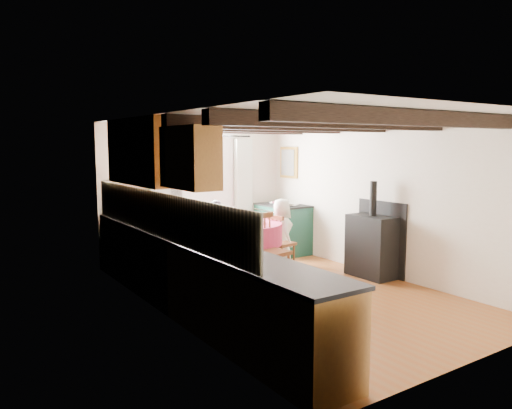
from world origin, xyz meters
TOP-DOWN VIEW (x-y plane):
  - floor at (0.00, 0.00)m, footprint 3.60×5.50m
  - ceiling at (0.00, 0.00)m, footprint 3.60×5.50m
  - wall_back at (0.00, 2.75)m, footprint 3.60×0.00m
  - wall_front at (0.00, -2.75)m, footprint 3.60×0.00m
  - wall_left at (-1.80, 0.00)m, footprint 0.00×5.50m
  - wall_right at (1.80, 0.00)m, footprint 0.00×5.50m
  - beam_a at (0.00, -2.00)m, footprint 3.60×0.16m
  - beam_b at (0.00, -1.00)m, footprint 3.60×0.16m
  - beam_c at (0.00, 0.00)m, footprint 3.60×0.16m
  - beam_d at (0.00, 1.00)m, footprint 3.60×0.16m
  - beam_e at (0.00, 2.00)m, footprint 3.60×0.16m
  - splash_left at (-1.78, 0.30)m, footprint 0.02×4.50m
  - splash_back at (-1.00, 2.73)m, footprint 1.40×0.02m
  - base_cabinet_left at (-1.50, 0.00)m, footprint 0.60×5.30m
  - base_cabinet_back at (-1.05, 2.45)m, footprint 1.30×0.60m
  - worktop_left at (-1.48, 0.00)m, footprint 0.64×5.30m
  - worktop_back at (-1.05, 2.43)m, footprint 1.30×0.64m
  - wall_cabinet_glass at (-1.63, 1.20)m, footprint 0.34×1.80m
  - wall_cabinet_solid at (-1.63, -0.30)m, footprint 0.34×0.90m
  - window_frame at (0.10, 2.73)m, footprint 1.34×0.03m
  - window_pane at (0.10, 2.74)m, footprint 1.20×0.01m
  - curtain_left at (-0.75, 2.65)m, footprint 0.35×0.10m
  - curtain_right at (0.95, 2.65)m, footprint 0.35×0.10m
  - curtain_rod at (0.10, 2.65)m, footprint 2.00×0.03m
  - wall_picture at (1.77, 2.30)m, footprint 0.04×0.50m
  - wall_plate at (1.05, 2.72)m, footprint 0.30×0.02m
  - rug at (-0.03, 1.23)m, footprint 1.96×1.53m
  - dining_table at (-0.03, 1.23)m, footprint 1.35×1.35m
  - chair_near at (0.00, 0.40)m, footprint 0.54×0.56m
  - chair_left at (-0.74, 1.25)m, footprint 0.42×0.40m
  - chair_right at (0.72, 1.14)m, footprint 0.47×0.45m
  - aga_range at (1.47, 2.08)m, footprint 0.66×1.02m
  - cast_iron_stove at (1.58, -0.07)m, footprint 0.45×0.75m
  - child_far at (-0.06, 1.98)m, footprint 0.43×0.30m
  - child_right at (0.87, 1.31)m, footprint 0.49×0.63m
  - bowl_a at (0.19, 1.02)m, footprint 0.23×0.23m
  - bowl_b at (0.05, 1.24)m, footprint 0.27×0.27m
  - cup at (-0.04, 1.24)m, footprint 0.14×0.14m
  - canister_tall at (-1.31, 2.51)m, footprint 0.15×0.15m
  - canister_wide at (-1.01, 2.54)m, footprint 0.17×0.17m

SIDE VIEW (x-z plane):
  - floor at x=0.00m, z-range 0.00..0.00m
  - rug at x=-0.03m, z-range 0.00..0.01m
  - dining_table at x=-0.03m, z-range 0.00..0.82m
  - base_cabinet_left at x=-1.50m, z-range 0.00..0.88m
  - base_cabinet_back at x=-1.05m, z-range 0.00..0.88m
  - chair_left at x=-0.74m, z-range 0.00..0.90m
  - chair_right at x=0.72m, z-range 0.00..0.90m
  - aga_range at x=1.47m, z-range 0.00..0.94m
  - chair_near at x=0.00m, z-range 0.00..1.05m
  - child_far at x=-0.06m, z-range 0.00..1.11m
  - child_right at x=0.87m, z-range 0.00..1.14m
  - cast_iron_stove at x=1.58m, z-range 0.00..1.49m
  - bowl_a at x=0.19m, z-range 0.82..0.87m
  - bowl_b at x=0.05m, z-range 0.82..0.88m
  - cup at x=-0.04m, z-range 0.82..0.91m
  - worktop_left at x=-1.48m, z-range 0.88..0.92m
  - worktop_back at x=-1.05m, z-range 0.88..0.92m
  - canister_wide at x=-1.01m, z-range 0.92..1.11m
  - canister_tall at x=-1.31m, z-range 0.92..1.17m
  - curtain_left at x=-0.75m, z-range 0.05..2.15m
  - curtain_right at x=0.95m, z-range 0.05..2.15m
  - wall_back at x=0.00m, z-range 0.00..2.40m
  - wall_front at x=0.00m, z-range 0.00..2.40m
  - wall_left at x=-1.80m, z-range 0.00..2.40m
  - wall_right at x=1.80m, z-range 0.00..2.40m
  - splash_left at x=-1.78m, z-range 0.92..1.48m
  - splash_back at x=-1.00m, z-range 0.92..1.48m
  - window_frame at x=0.10m, z-range 0.83..2.37m
  - window_pane at x=0.10m, z-range 0.90..2.30m
  - wall_picture at x=1.77m, z-range 1.40..2.00m
  - wall_plate at x=1.05m, z-range 1.55..1.85m
  - wall_cabinet_solid at x=-1.63m, z-range 1.55..2.25m
  - wall_cabinet_glass at x=-1.63m, z-range 1.50..2.40m
  - curtain_rod at x=0.10m, z-range 2.19..2.22m
  - beam_a at x=0.00m, z-range 2.23..2.39m
  - beam_b at x=0.00m, z-range 2.23..2.39m
  - beam_c at x=0.00m, z-range 2.23..2.39m
  - beam_d at x=0.00m, z-range 2.23..2.39m
  - beam_e at x=0.00m, z-range 2.23..2.39m
  - ceiling at x=0.00m, z-range 2.40..2.40m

